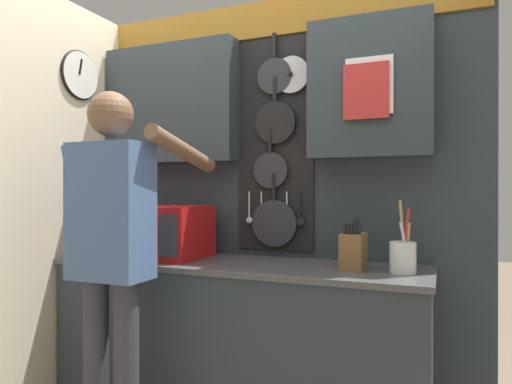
{
  "coord_description": "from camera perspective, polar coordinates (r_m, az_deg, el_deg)",
  "views": [
    {
      "loc": [
        1.06,
        -2.29,
        1.3
      ],
      "look_at": [
        0.04,
        0.19,
        1.29
      ],
      "focal_mm": 32.0,
      "sensor_mm": 36.0,
      "label": 1
    }
  ],
  "objects": [
    {
      "name": "base_cabinet_counter",
      "position": [
        2.66,
        -2.44,
        -18.4
      ],
      "size": [
        2.06,
        0.61,
        0.9
      ],
      "color": "#2D383D",
      "rests_on": "ground_plane"
    },
    {
      "name": "side_wall",
      "position": [
        2.83,
        -25.79,
        -1.02
      ],
      "size": [
        0.07,
        1.6,
        2.44
      ],
      "color": "beige",
      "rests_on": "ground_plane"
    },
    {
      "name": "back_wall_unit",
      "position": [
        2.78,
        -0.28,
        4.59
      ],
      "size": [
        2.63,
        0.23,
        2.44
      ],
      "color": "#2D383D",
      "rests_on": "ground_plane"
    },
    {
      "name": "knife_block",
      "position": [
        2.34,
        12.07,
        -7.23
      ],
      "size": [
        0.12,
        0.16,
        0.27
      ],
      "color": "brown",
      "rests_on": "base_cabinet_counter"
    },
    {
      "name": "microwave",
      "position": [
        2.77,
        -11.7,
        -4.85
      ],
      "size": [
        0.51,
        0.41,
        0.31
      ],
      "color": "red",
      "rests_on": "base_cabinet_counter"
    },
    {
      "name": "person",
      "position": [
        2.32,
        -17.49,
        -5.56
      ],
      "size": [
        0.54,
        0.68,
        1.77
      ],
      "color": "#383842",
      "rests_on": "ground_plane"
    },
    {
      "name": "utensil_crock",
      "position": [
        2.31,
        17.9,
        -7.62
      ],
      "size": [
        0.12,
        0.12,
        0.35
      ],
      "color": "white",
      "rests_on": "base_cabinet_counter"
    }
  ]
}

